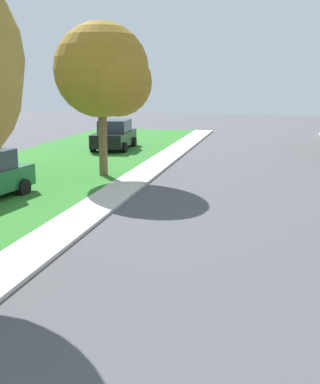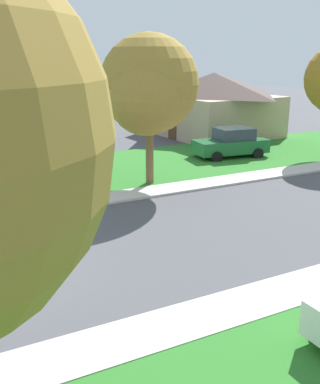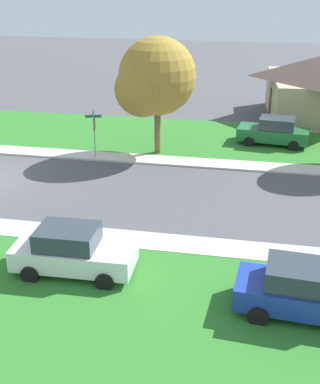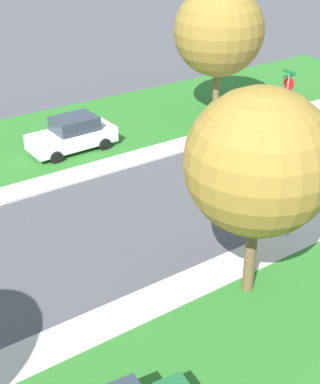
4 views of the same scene
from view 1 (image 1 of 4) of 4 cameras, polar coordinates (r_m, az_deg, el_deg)
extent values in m
cube|color=beige|center=(14.71, -10.91, -4.34)|extent=(1.40, 56.00, 0.10)
cylinder|color=black|center=(19.50, -14.70, 0.46)|extent=(0.32, 0.66, 0.64)
cube|color=black|center=(30.86, -5.03, 5.87)|extent=(2.10, 4.42, 0.76)
cube|color=#2D3842|center=(30.98, -4.97, 7.24)|extent=(1.74, 2.21, 0.68)
cylinder|color=black|center=(29.41, -3.93, 4.82)|extent=(0.28, 0.66, 0.64)
cylinder|color=black|center=(29.86, -7.31, 4.86)|extent=(0.28, 0.66, 0.64)
cylinder|color=black|center=(32.00, -2.87, 5.46)|extent=(0.28, 0.66, 0.64)
cylinder|color=black|center=(32.41, -6.00, 5.49)|extent=(0.28, 0.66, 0.64)
cylinder|color=brown|center=(22.49, -6.25, 5.59)|extent=(0.36, 0.36, 3.14)
sphere|color=olive|center=(22.33, -6.44, 13.14)|extent=(3.95, 3.95, 3.95)
sphere|color=olive|center=(21.49, -4.65, 11.88)|extent=(2.77, 2.77, 2.77)
camera|label=2|loc=(11.22, 103.39, 5.03)|focal=41.75mm
camera|label=3|loc=(25.98, 71.41, 16.96)|focal=47.17mm
camera|label=4|loc=(26.87, -30.84, 26.17)|focal=51.87mm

